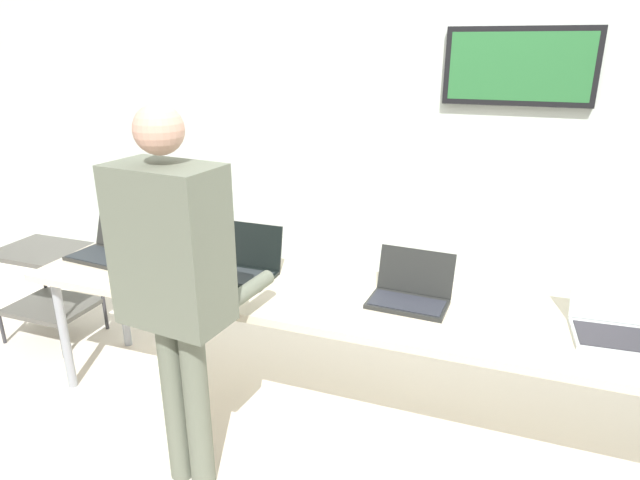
# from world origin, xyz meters

# --- Properties ---
(ground) EXTENTS (8.00, 8.00, 0.04)m
(ground) POSITION_xyz_m (0.00, 0.00, -0.02)
(ground) COLOR beige
(back_wall) EXTENTS (8.00, 0.11, 2.72)m
(back_wall) POSITION_xyz_m (0.01, 1.13, 1.37)
(back_wall) COLOR silver
(back_wall) RESTS_ON ground
(workbench) EXTENTS (3.54, 0.70, 0.74)m
(workbench) POSITION_xyz_m (0.00, 0.00, 0.70)
(workbench) COLOR beige
(workbench) RESTS_ON ground
(laptop_station_0) EXTENTS (0.40, 0.38, 0.26)m
(laptop_station_0) POSITION_xyz_m (-1.53, 0.06, 0.80)
(laptop_station_0) COLOR #272725
(laptop_station_0) RESTS_ON workbench
(laptop_station_1) EXTENTS (0.30, 0.30, 0.26)m
(laptop_station_1) POSITION_xyz_m (-0.63, 0.07, 0.80)
(laptop_station_1) COLOR black
(laptop_station_1) RESTS_ON workbench
(laptop_station_2) EXTENTS (0.38, 0.30, 0.23)m
(laptop_station_2) POSITION_xyz_m (0.25, 0.05, 0.80)
(laptop_station_2) COLOR #232524
(laptop_station_2) RESTS_ON workbench
(laptop_station_3) EXTENTS (0.40, 0.39, 0.26)m
(laptop_station_3) POSITION_xyz_m (1.14, 0.06, 0.80)
(laptop_station_3) COLOR #AFB7B7
(laptop_station_3) RESTS_ON workbench
(person) EXTENTS (0.48, 0.62, 1.71)m
(person) POSITION_xyz_m (-0.60, -0.62, 1.04)
(person) COLOR #5E6456
(person) RESTS_ON ground
(paper_sheet) EXTENTS (0.23, 0.31, 0.00)m
(paper_sheet) POSITION_xyz_m (-0.84, -0.17, 0.75)
(paper_sheet) COLOR white
(paper_sheet) RESTS_ON workbench
(storage_cart) EXTENTS (0.56, 0.44, 0.65)m
(storage_cart) POSITION_xyz_m (-2.22, 0.18, 0.43)
(storage_cart) COLOR #504F4A
(storage_cart) RESTS_ON ground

